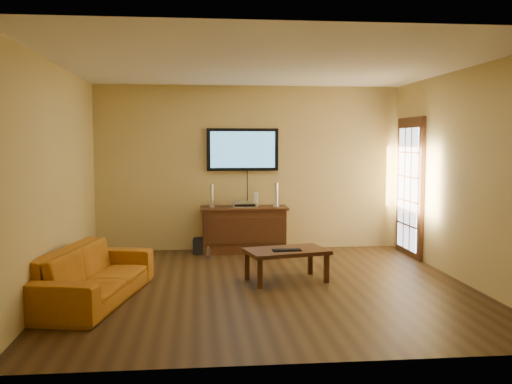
{
  "coord_description": "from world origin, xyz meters",
  "views": [
    {
      "loc": [
        -0.84,
        -6.88,
        1.77
      ],
      "look_at": [
        -0.05,
        0.8,
        1.1
      ],
      "focal_mm": 40.0,
      "sensor_mm": 36.0,
      "label": 1
    }
  ],
  "objects": [
    {
      "name": "game_console",
      "position": [
        0.1,
        2.24,
        0.85
      ],
      "size": [
        0.08,
        0.17,
        0.23
      ],
      "primitive_type": "cube",
      "rotation": [
        0.0,
        0.0,
        -0.23
      ],
      "color": "white",
      "rests_on": "media_console"
    },
    {
      "name": "av_receiver",
      "position": [
        -0.1,
        2.18,
        0.78
      ],
      "size": [
        0.38,
        0.28,
        0.09
      ],
      "primitive_type": "cube",
      "rotation": [
        0.0,
        0.0,
        -0.02
      ],
      "color": "silver",
      "rests_on": "media_console"
    },
    {
      "name": "sofa",
      "position": [
        -2.02,
        -0.44,
        0.4
      ],
      "size": [
        1.0,
        2.12,
        0.8
      ],
      "primitive_type": "imported",
      "rotation": [
        0.0,
        0.0,
        1.36
      ],
      "color": "#A55F12",
      "rests_on": "ground"
    },
    {
      "name": "coffee_table",
      "position": [
        0.28,
        0.22,
        0.36
      ],
      "size": [
        1.13,
        0.83,
        0.41
      ],
      "color": "#361B0C",
      "rests_on": "ground"
    },
    {
      "name": "speaker_right",
      "position": [
        0.43,
        2.25,
        0.91
      ],
      "size": [
        0.11,
        0.11,
        0.38
      ],
      "color": "silver",
      "rests_on": "media_console"
    },
    {
      "name": "speaker_left",
      "position": [
        -0.62,
        2.27,
        0.9
      ],
      "size": [
        0.1,
        0.1,
        0.36
      ],
      "color": "silver",
      "rests_on": "media_console"
    },
    {
      "name": "television",
      "position": [
        -0.1,
        2.45,
        1.66
      ],
      "size": [
        1.17,
        0.08,
        0.69
      ],
      "color": "black",
      "rests_on": "ground"
    },
    {
      "name": "media_console",
      "position": [
        -0.1,
        2.23,
        0.37
      ],
      "size": [
        1.4,
        0.54,
        0.74
      ],
      "color": "#361B0C",
      "rests_on": "ground"
    },
    {
      "name": "french_door",
      "position": [
        2.46,
        1.7,
        1.05
      ],
      "size": [
        0.07,
        1.02,
        2.22
      ],
      "color": "#361B0C",
      "rests_on": "ground"
    },
    {
      "name": "bottle",
      "position": [
        -0.69,
        1.8,
        0.08
      ],
      "size": [
        0.06,
        0.06,
        0.18
      ],
      "color": "white",
      "rests_on": "ground"
    },
    {
      "name": "keyboard",
      "position": [
        0.27,
        0.13,
        0.42
      ],
      "size": [
        0.37,
        0.15,
        0.02
      ],
      "color": "black",
      "rests_on": "coffee_table"
    },
    {
      "name": "subwoofer",
      "position": [
        -0.79,
        2.14,
        0.12
      ],
      "size": [
        0.27,
        0.27,
        0.25
      ],
      "primitive_type": "cube",
      "rotation": [
        0.0,
        0.0,
        -0.08
      ],
      "color": "black",
      "rests_on": "ground"
    },
    {
      "name": "ground_plane",
      "position": [
        0.0,
        0.0,
        0.0
      ],
      "size": [
        5.0,
        5.0,
        0.0
      ],
      "primitive_type": "plane",
      "color": "black",
      "rests_on": "ground"
    },
    {
      "name": "room_walls",
      "position": [
        0.0,
        0.62,
        1.69
      ],
      "size": [
        5.0,
        5.0,
        5.0
      ],
      "color": "tan",
      "rests_on": "ground"
    }
  ]
}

